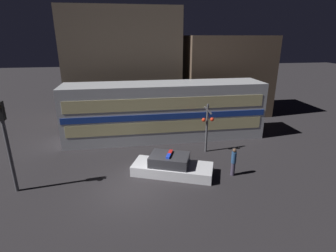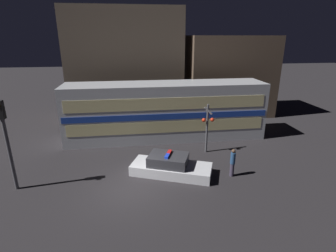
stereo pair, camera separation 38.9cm
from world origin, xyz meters
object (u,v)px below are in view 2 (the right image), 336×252
at_px(police_car, 170,166).
at_px(crossing_signal_near, 207,126).
at_px(train, 166,111).
at_px(traffic_light_corner, 6,136).
at_px(pedestrian, 233,162).

xyz_separation_m(police_car, crossing_signal_near, (2.88, 2.63, 1.47)).
bearing_deg(train, crossing_signal_near, -53.03).
relative_size(train, police_car, 3.06).
distance_m(train, traffic_light_corner, 10.78).
xyz_separation_m(pedestrian, traffic_light_corner, (-11.68, 0.23, 2.13)).
height_order(train, police_car, train).
distance_m(police_car, pedestrian, 3.55).
bearing_deg(pedestrian, traffic_light_corner, 178.86).
bearing_deg(police_car, crossing_signal_near, 63.78).
relative_size(train, crossing_signal_near, 4.43).
xyz_separation_m(pedestrian, crossing_signal_near, (-0.57, 3.36, 1.09)).
distance_m(police_car, crossing_signal_near, 4.16).
xyz_separation_m(crossing_signal_near, traffic_light_corner, (-11.10, -3.12, 1.04)).
distance_m(pedestrian, traffic_light_corner, 11.87).
bearing_deg(police_car, train, 106.83).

